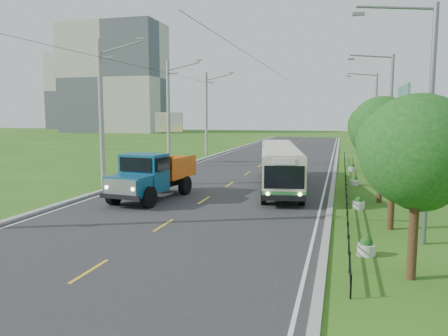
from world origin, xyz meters
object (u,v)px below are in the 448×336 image
at_px(pole_mid, 169,113).
at_px(planter_far, 352,168).
at_px(pole_far, 207,114).
at_px(streetlight_near, 426,116).
at_px(tree_fifth, 370,128).
at_px(planter_mid, 354,181).
at_px(billboard_left, 169,125).
at_px(planter_near, 358,203).
at_px(streetlight_mid, 388,116).
at_px(dump_truck, 153,173).
at_px(bus, 279,163).
at_px(tree_third, 383,132).
at_px(streetlight_far, 374,115).
at_px(tree_back, 366,128).
at_px(tree_fourth, 375,135).
at_px(billboard_right, 403,110).
at_px(planter_front, 366,247).
at_px(tree_second, 395,149).
at_px(tree_front, 419,157).
at_px(pole_near, 102,113).

bearing_deg(pole_mid, planter_far, 3.39).
distance_m(pole_far, planter_far, 20.70).
bearing_deg(pole_far, streetlight_near, -60.19).
xyz_separation_m(tree_fifth, planter_far, (-1.26, 1.86, -3.57)).
xyz_separation_m(planter_mid, billboard_left, (-18.10, 10.00, 3.58)).
distance_m(pole_mid, planter_near, 23.08).
bearing_deg(streetlight_mid, dump_truck, -148.58).
relative_size(planter_far, bus, 0.05).
distance_m(tree_fifth, planter_far, 4.21).
bearing_deg(bus, tree_third, -39.61).
xyz_separation_m(pole_mid, streetlight_far, (18.90, 7.00, -0.19)).
height_order(tree_back, planter_near, tree_back).
height_order(tree_fifth, streetlight_far, streetlight_far).
distance_m(tree_back, streetlight_near, 26.18).
distance_m(tree_fourth, tree_fifth, 6.01).
relative_size(tree_fifth, streetlight_mid, 0.64).
bearing_deg(pole_mid, billboard_right, -2.78).
xyz_separation_m(planter_front, planter_far, (0.00, 24.00, 0.00)).
bearing_deg(planter_near, billboard_right, 75.20).
bearing_deg(planter_near, bus, 131.34).
bearing_deg(bus, pole_mid, 131.92).
distance_m(tree_second, billboard_right, 18.12).
xyz_separation_m(streetlight_mid, planter_front, (-2.04, -16.00, -4.62)).
height_order(tree_front, tree_third, tree_third).
bearing_deg(planter_far, pole_far, 146.88).
bearing_deg(dump_truck, tree_front, -29.45).
height_order(tree_fifth, planter_front, tree_fifth).
xyz_separation_m(tree_second, streetlight_near, (0.79, -2.14, 1.38)).
bearing_deg(tree_fourth, planter_front, -94.45).
xyz_separation_m(pole_near, bus, (11.83, 2.72, -3.42)).
xyz_separation_m(tree_fifth, streetlight_mid, (0.79, -6.14, 1.05)).
bearing_deg(tree_second, bus, 123.28).
bearing_deg(bus, dump_truck, -147.37).
relative_size(planter_front, billboard_right, 0.09).
distance_m(streetlight_near, planter_mid, 14.88).
height_order(tree_fourth, tree_back, tree_back).
xyz_separation_m(streetlight_near, dump_truck, (-13.69, 5.64, -3.34)).
height_order(tree_front, bus, tree_front).
relative_size(tree_front, tree_second, 1.06).
bearing_deg(billboard_right, billboard_left, 169.60).
relative_size(tree_back, dump_truck, 0.81).
bearing_deg(planter_mid, billboard_right, 58.34).
bearing_deg(billboard_right, tree_fifth, 176.70).
distance_m(streetlight_far, dump_truck, 26.44).
bearing_deg(streetlight_far, pole_near, -134.86).
xyz_separation_m(planter_front, planter_near, (0.00, 8.00, 0.00)).
distance_m(tree_front, planter_near, 10.52).
bearing_deg(streetlight_mid, billboard_left, 153.60).
relative_size(pole_near, planter_mid, 14.93).
xyz_separation_m(tree_fourth, billboard_left, (-19.36, 9.86, 0.28)).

